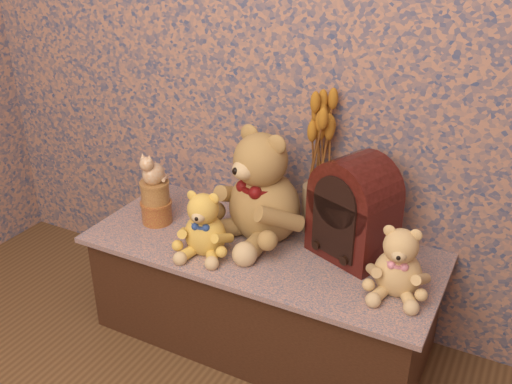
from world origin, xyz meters
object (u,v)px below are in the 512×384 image
at_px(teddy_large, 265,180).
at_px(biscuit_tin_lower, 157,212).
at_px(teddy_medium, 205,219).
at_px(cathedral_radio, 354,207).
at_px(cat_figurine, 153,167).
at_px(teddy_small, 400,257).
at_px(ceramic_vase, 316,208).

xyz_separation_m(teddy_large, biscuit_tin_lower, (-0.42, -0.11, -0.19)).
bearing_deg(teddy_medium, cathedral_radio, 12.32).
height_order(biscuit_tin_lower, cat_figurine, cat_figurine).
height_order(teddy_medium, cat_figurine, cat_figurine).
xyz_separation_m(teddy_medium, teddy_small, (0.68, 0.08, -0.00)).
distance_m(teddy_medium, cathedral_radio, 0.53).
distance_m(teddy_small, ceramic_vase, 0.47).
distance_m(teddy_small, cat_figurine, 0.97).
xyz_separation_m(teddy_large, ceramic_vase, (0.15, 0.13, -0.14)).
height_order(teddy_small, biscuit_tin_lower, teddy_small).
bearing_deg(ceramic_vase, teddy_small, -33.43).
bearing_deg(cathedral_radio, teddy_small, -13.12).
bearing_deg(biscuit_tin_lower, teddy_medium, -18.21).
xyz_separation_m(teddy_small, ceramic_vase, (-0.39, 0.26, -0.04)).
relative_size(teddy_large, teddy_small, 1.79).
height_order(ceramic_vase, biscuit_tin_lower, ceramic_vase).
relative_size(teddy_small, cathedral_radio, 0.68).
height_order(teddy_small, cathedral_radio, cathedral_radio).
relative_size(teddy_large, cat_figurine, 3.49).
relative_size(cathedral_radio, cat_figurine, 2.88).
bearing_deg(teddy_small, cathedral_radio, 136.24).
distance_m(biscuit_tin_lower, cat_figurine, 0.19).
relative_size(teddy_small, ceramic_vase, 1.41).
relative_size(teddy_small, biscuit_tin_lower, 2.16).
height_order(teddy_small, ceramic_vase, teddy_small).
bearing_deg(ceramic_vase, biscuit_tin_lower, -157.20).
bearing_deg(teddy_large, cat_figurine, -144.51).
bearing_deg(biscuit_tin_lower, teddy_large, 14.56).
distance_m(teddy_large, teddy_small, 0.56).
bearing_deg(biscuit_tin_lower, teddy_small, -0.91).
bearing_deg(teddy_medium, biscuit_tin_lower, 148.87).
bearing_deg(cat_figurine, teddy_large, 19.62).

